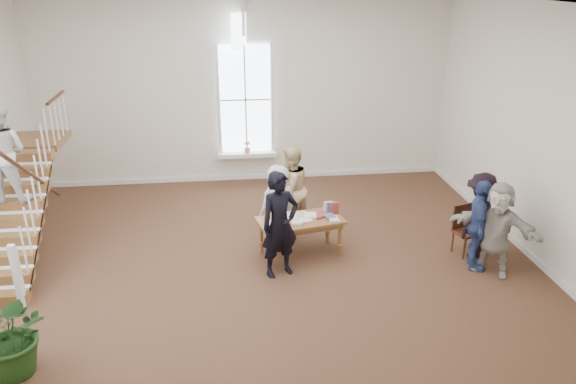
{
  "coord_description": "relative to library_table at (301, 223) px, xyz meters",
  "views": [
    {
      "loc": [
        -0.6,
        -8.99,
        4.99
      ],
      "look_at": [
        0.54,
        0.4,
        1.22
      ],
      "focal_mm": 35.0,
      "sensor_mm": 36.0,
      "label": 1
    }
  ],
  "objects": [
    {
      "name": "ground",
      "position": [
        -0.76,
        -0.27,
        -0.65
      ],
      "size": [
        10.0,
        10.0,
        0.0
      ],
      "primitive_type": "plane",
      "color": "#4A311D",
      "rests_on": "ground"
    },
    {
      "name": "room_shell",
      "position": [
        -0.76,
        4.12,
        -0.25
      ],
      "size": [
        10.49,
        10.0,
        10.0
      ],
      "color": "silver",
      "rests_on": "ground"
    },
    {
      "name": "staircase",
      "position": [
        -5.1,
        0.48,
        0.97
      ],
      "size": [
        1.1,
        4.1,
        2.92
      ],
      "color": "brown",
      "rests_on": "ground"
    },
    {
      "name": "library_table",
      "position": [
        0.0,
        0.0,
        0.0
      ],
      "size": [
        1.67,
        1.08,
        0.79
      ],
      "rotation": [
        0.0,
        0.0,
        0.21
      ],
      "color": "brown",
      "rests_on": "ground"
    },
    {
      "name": "police_officer",
      "position": [
        -0.45,
        -0.66,
        0.3
      ],
      "size": [
        0.81,
        0.67,
        1.89
      ],
      "primitive_type": "imported",
      "rotation": [
        0.0,
        0.0,
        0.38
      ],
      "color": "black",
      "rests_on": "ground"
    },
    {
      "name": "elderly_woman",
      "position": [
        -0.35,
        0.59,
        0.14
      ],
      "size": [
        0.9,
        0.77,
        1.57
      ],
      "primitive_type": "imported",
      "rotation": [
        0.0,
        0.0,
        3.56
      ],
      "color": "silver",
      "rests_on": "ground"
    },
    {
      "name": "person_yellow",
      "position": [
        -0.05,
        1.09,
        0.25
      ],
      "size": [
        1.1,
        1.06,
        1.79
      ],
      "primitive_type": "imported",
      "rotation": [
        0.0,
        0.0,
        3.76
      ],
      "color": "beige",
      "rests_on": "ground"
    },
    {
      "name": "woman_cluster_a",
      "position": [
        3.01,
        -0.86,
        0.18
      ],
      "size": [
        0.71,
        1.05,
        1.66
      ],
      "primitive_type": "imported",
      "rotation": [
        0.0,
        0.0,
        1.22
      ],
      "color": "navy",
      "rests_on": "ground"
    },
    {
      "name": "woman_cluster_b",
      "position": [
        3.24,
        -0.41,
        0.16
      ],
      "size": [
        1.19,
        1.14,
        1.62
      ],
      "primitive_type": "imported",
      "rotation": [
        0.0,
        0.0,
        3.85
      ],
      "color": "black",
      "rests_on": "ground"
    },
    {
      "name": "woman_cluster_c",
      "position": [
        3.24,
        -1.06,
        0.2
      ],
      "size": [
        1.51,
        1.4,
        1.69
      ],
      "primitive_type": "imported",
      "rotation": [
        0.0,
        0.0,
        5.56
      ],
      "color": "#BBB5A8",
      "rests_on": "ground"
    },
    {
      "name": "floor_plant",
      "position": [
        -4.16,
        -2.83,
        -0.06
      ],
      "size": [
        1.17,
        1.05,
        1.17
      ],
      "primitive_type": "imported",
      "rotation": [
        0.0,
        0.0,
        -0.14
      ],
      "color": "#1A3B12",
      "rests_on": "ground"
    },
    {
      "name": "side_chair",
      "position": [
        3.05,
        -0.26,
        -0.13
      ],
      "size": [
        0.51,
        0.51,
        0.94
      ],
      "rotation": [
        0.0,
        0.0,
        0.3
      ],
      "color": "#3B1F10",
      "rests_on": "ground"
    }
  ]
}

